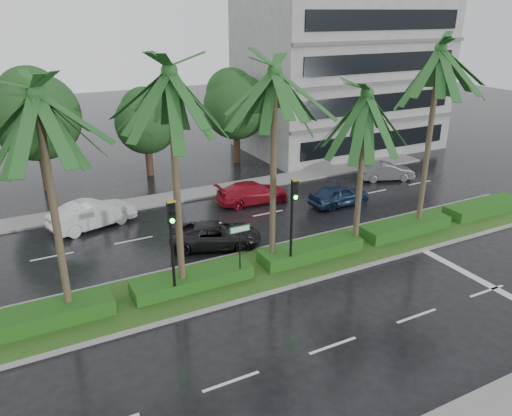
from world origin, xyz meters
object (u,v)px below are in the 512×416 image
signal_median_left (172,236)px  car_darkgrey (215,235)px  car_red (253,192)px  street_sign (240,239)px  car_white (92,214)px  car_blue (339,195)px  car_grey (386,171)px

signal_median_left → car_darkgrey: bearing=49.3°
car_red → street_sign: bearing=152.9°
car_red → car_darkgrey: bearing=139.1°
street_sign → car_darkgrey: (0.50, 3.89, -1.49)m
car_white → car_blue: car_white is taller
signal_median_left → street_sign: bearing=3.5°
car_blue → car_white: bearing=74.3°
signal_median_left → car_white: bearing=99.0°
car_red → signal_median_left: bearing=140.7°
street_sign → car_red: size_ratio=0.57×
car_blue → car_grey: 6.35m
car_white → car_red: 9.53m
signal_median_left → car_grey: (18.37, 8.32, -2.38)m
car_red → car_grey: 10.37m
signal_median_left → car_white: size_ratio=0.95×
car_darkgrey → car_red: bearing=-22.1°
car_white → car_darkgrey: 7.34m
street_sign → car_grey: bearing=27.9°
signal_median_left → car_darkgrey: signal_median_left is taller
car_white → car_blue: size_ratio=1.19×
signal_median_left → street_sign: (3.00, 0.18, -0.87)m
signal_median_left → street_sign: size_ratio=1.68×
car_white → car_blue: 14.44m
car_white → car_grey: (19.87, -1.12, -0.14)m
car_red → car_grey: bearing=-88.9°
street_sign → car_red: (5.00, 8.53, -1.46)m
signal_median_left → car_grey: signal_median_left is taller
car_grey → car_red: bearing=107.8°
street_sign → car_red: street_sign is taller
signal_median_left → car_red: 12.06m
car_grey → signal_median_left: bearing=134.3°
car_red → car_grey: size_ratio=1.21×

